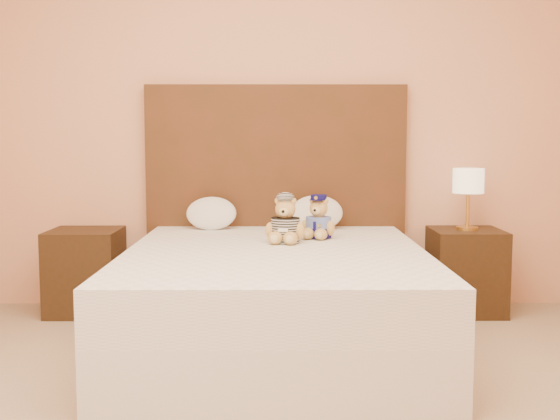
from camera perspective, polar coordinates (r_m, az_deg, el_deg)
The scene contains 9 objects.
bed at distance 3.83m, azimuth -0.36°, elevation -7.28°, with size 1.60×2.00×0.55m.
headboard at distance 4.76m, azimuth -0.34°, elevation 1.11°, with size 1.75×0.08×1.50m, color #512A18.
nightstand_left at distance 4.78m, azimuth -15.54°, elevation -4.83°, with size 0.45×0.45×0.55m, color #321E10.
nightstand_right at distance 4.78m, azimuth 14.87°, elevation -4.82°, with size 0.45×0.45×0.55m, color #321E10.
lamp at distance 4.71m, azimuth 15.06°, elevation 2.05°, with size 0.20×0.20×0.40m.
teddy_police at distance 4.19m, azimuth 3.15°, elevation -0.56°, with size 0.22×0.21×0.26m, color tan, non-canonical shape.
teddy_prisoner at distance 4.00m, azimuth 0.44°, elevation -0.78°, with size 0.24×0.23×0.27m, color tan, non-canonical shape.
pillow_left at distance 4.61m, azimuth -5.60°, elevation -0.14°, with size 0.33×0.21×0.23m, color white.
pillow_right at distance 4.59m, azimuth 2.99°, elevation -0.07°, with size 0.34×0.22×0.24m, color white.
Camera 1 is at (0.01, -2.53, 1.16)m, focal length 45.00 mm.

